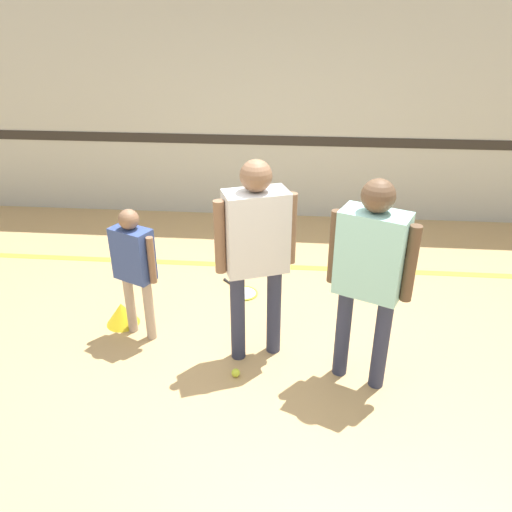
% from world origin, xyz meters
% --- Properties ---
extents(ground_plane, '(16.00, 16.00, 0.00)m').
position_xyz_m(ground_plane, '(0.00, 0.00, 0.00)').
color(ground_plane, tan).
extents(wall_back, '(16.00, 0.07, 3.20)m').
position_xyz_m(wall_back, '(0.00, 3.19, 1.60)').
color(wall_back, beige).
rests_on(wall_back, ground_plane).
extents(floor_stripe, '(14.40, 0.10, 0.01)m').
position_xyz_m(floor_stripe, '(0.00, 1.66, 0.00)').
color(floor_stripe, yellow).
rests_on(floor_stripe, ground_plane).
extents(person_instructor, '(0.59, 0.40, 1.64)m').
position_xyz_m(person_instructor, '(0.07, 0.14, 1.01)').
color(person_instructor, '#2D334C').
rests_on(person_instructor, ground_plane).
extents(person_student_left, '(0.41, 0.30, 1.17)m').
position_xyz_m(person_student_left, '(-0.95, 0.32, 0.72)').
color(person_student_left, tan).
rests_on(person_student_left, ground_plane).
extents(person_student_right, '(0.56, 0.41, 1.61)m').
position_xyz_m(person_student_right, '(0.87, -0.11, 0.99)').
color(person_student_right, '#2D334C').
rests_on(person_student_right, ground_plane).
extents(racket_spare_on_floor, '(0.44, 0.46, 0.03)m').
position_xyz_m(racket_spare_on_floor, '(-0.15, 1.07, 0.01)').
color(racket_spare_on_floor, '#C6D838').
rests_on(racket_spare_on_floor, ground_plane).
extents(racket_second_spare, '(0.54, 0.41, 0.03)m').
position_xyz_m(racket_second_spare, '(1.15, 1.51, 0.01)').
color(racket_second_spare, red).
rests_on(racket_second_spare, ground_plane).
extents(tennis_ball_near_instructor, '(0.07, 0.07, 0.07)m').
position_xyz_m(tennis_ball_near_instructor, '(-0.06, -0.17, 0.03)').
color(tennis_ball_near_instructor, '#CCE038').
rests_on(tennis_ball_near_instructor, ground_plane).
extents(tennis_ball_by_spare_racket, '(0.07, 0.07, 0.07)m').
position_xyz_m(tennis_ball_by_spare_racket, '(-0.17, 1.18, 0.03)').
color(tennis_ball_by_spare_racket, '#CCE038').
rests_on(tennis_ball_by_spare_racket, ground_plane).
extents(training_cone, '(0.30, 0.30, 0.21)m').
position_xyz_m(training_cone, '(-1.17, 0.46, 0.10)').
color(training_cone, yellow).
rests_on(training_cone, ground_plane).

